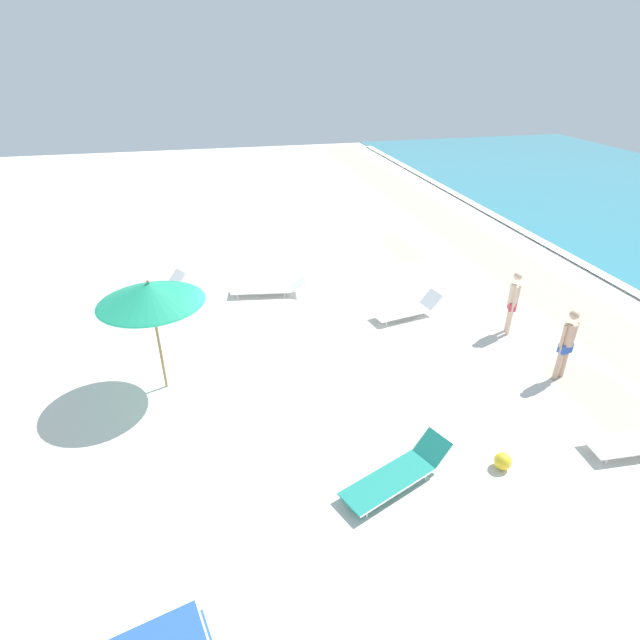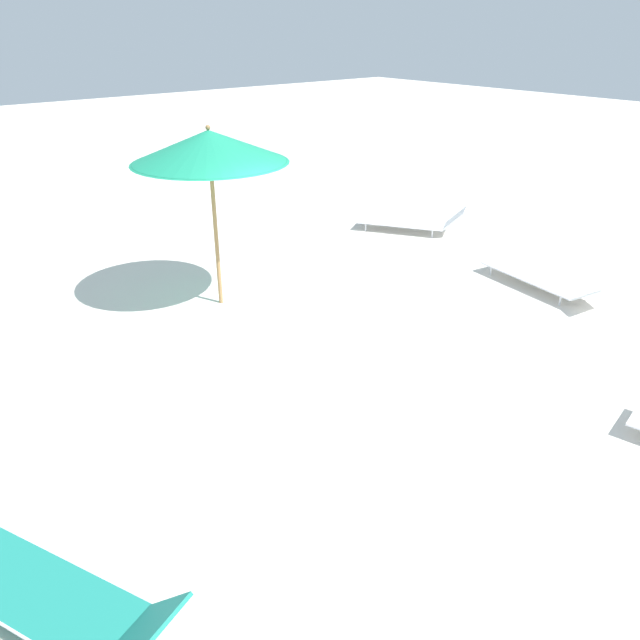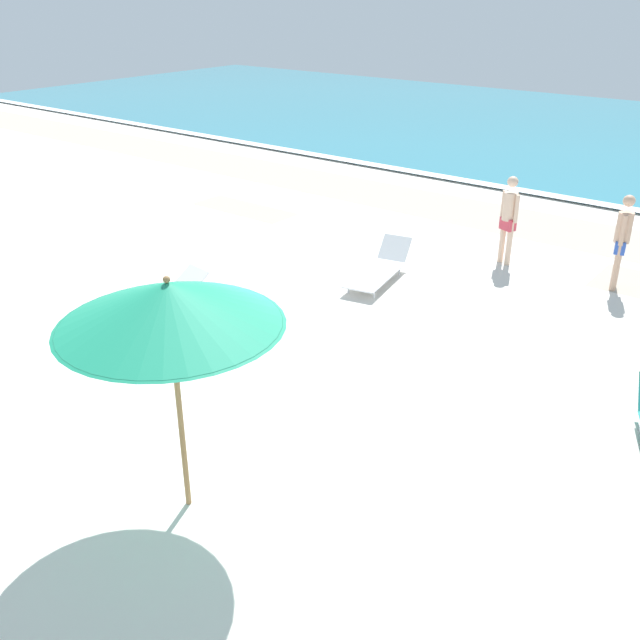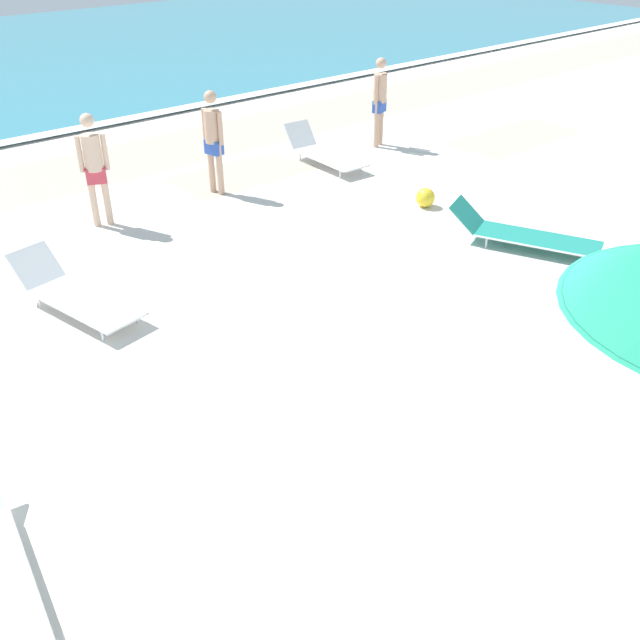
# 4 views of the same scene
# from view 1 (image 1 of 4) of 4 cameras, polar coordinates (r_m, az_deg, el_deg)

# --- Properties ---
(ground_plane) EXTENTS (60.00, 60.00, 0.16)m
(ground_plane) POSITION_cam_1_polar(r_m,az_deg,el_deg) (12.47, -6.18, -5.03)
(ground_plane) COLOR silver
(beach_umbrella) EXTENTS (2.22, 2.22, 2.66)m
(beach_umbrella) POSITION_cam_1_polar(r_m,az_deg,el_deg) (10.86, -18.86, 2.91)
(beach_umbrella) COLOR #9E7547
(beach_umbrella) RESTS_ON ground_plane
(sun_lounger_under_umbrella) EXTENTS (1.66, 2.16, 0.57)m
(sun_lounger_under_umbrella) POSITION_cam_1_polar(r_m,az_deg,el_deg) (16.24, -18.54, 3.20)
(sun_lounger_under_umbrella) COLOR white
(sun_lounger_under_umbrella) RESTS_ON ground_plane
(sun_lounger_beside_umbrella) EXTENTS (0.99, 2.10, 0.59)m
(sun_lounger_beside_umbrella) POSITION_cam_1_polar(r_m,az_deg,el_deg) (14.49, 10.00, 1.20)
(sun_lounger_beside_umbrella) COLOR white
(sun_lounger_beside_umbrella) RESTS_ON ground_plane
(sun_lounger_near_water_left) EXTENTS (0.73, 1.99, 0.62)m
(sun_lounger_near_water_left) POSITION_cam_1_polar(r_m,az_deg,el_deg) (11.55, 32.72, -11.49)
(sun_lounger_near_water_left) COLOR white
(sun_lounger_near_water_left) RESTS_ON ground_plane
(sun_lounger_near_water_right) EXTENTS (0.94, 2.39, 0.50)m
(sun_lounger_near_water_right) POSITION_cam_1_polar(r_m,az_deg,el_deg) (15.65, -5.88, 3.61)
(sun_lounger_near_water_right) COLOR white
(sun_lounger_near_water_right) RESTS_ON ground_plane
(sun_lounger_mid_beach_solo) EXTENTS (1.41, 2.26, 0.55)m
(sun_lounger_mid_beach_solo) POSITION_cam_1_polar(r_m,az_deg,el_deg) (9.30, 8.85, -16.98)
(sun_lounger_mid_beach_solo) COLOR #1E8475
(sun_lounger_mid_beach_solo) RESTS_ON ground_plane
(beachgoer_shoreline_child) EXTENTS (0.42, 0.28, 1.76)m
(beachgoer_shoreline_child) POSITION_cam_1_polar(r_m,az_deg,el_deg) (14.04, 21.21, 2.21)
(beachgoer_shoreline_child) COLOR beige
(beachgoer_shoreline_child) RESTS_ON ground_plane
(beachgoer_strolling_adult) EXTENTS (0.27, 0.44, 1.76)m
(beachgoer_strolling_adult) POSITION_cam_1_polar(r_m,az_deg,el_deg) (12.56, 26.41, -2.14)
(beachgoer_strolling_adult) COLOR tan
(beachgoer_strolling_adult) RESTS_ON ground_plane
(beach_ball) EXTENTS (0.32, 0.32, 0.32)m
(beach_ball) POSITION_cam_1_polar(r_m,az_deg,el_deg) (10.06, 20.17, -14.90)
(beach_ball) COLOR yellow
(beach_ball) RESTS_ON ground_plane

